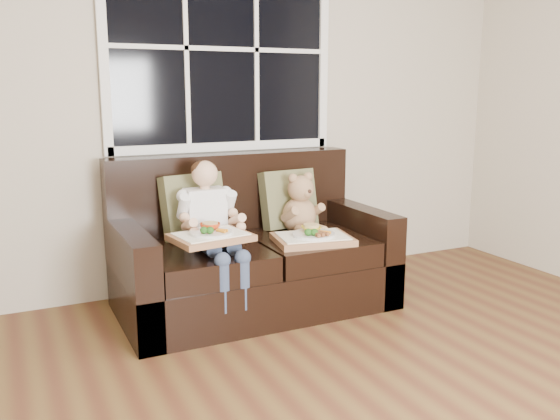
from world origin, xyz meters
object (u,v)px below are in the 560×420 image
loveseat (250,258)px  teddy_bear (300,208)px  child (210,218)px  tray_right (313,237)px  tray_left (211,235)px

loveseat → teddy_bear: bearing=-0.3°
child → tray_right: (0.60, -0.18, -0.15)m
child → teddy_bear: 0.68m
tray_right → tray_left: bearing=-167.4°
teddy_bear → tray_left: size_ratio=0.88×
tray_left → child: bearing=62.3°
child → tray_right: bearing=-16.3°
child → teddy_bear: (0.67, 0.11, -0.01)m
tray_left → tray_right: bearing=-6.2°
teddy_bear → tray_left: 0.80m
loveseat → tray_right: loveseat is taller
loveseat → teddy_bear: loveseat is taller
loveseat → child: 0.45m
teddy_bear → tray_right: 0.32m
loveseat → teddy_bear: (0.36, -0.00, 0.30)m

